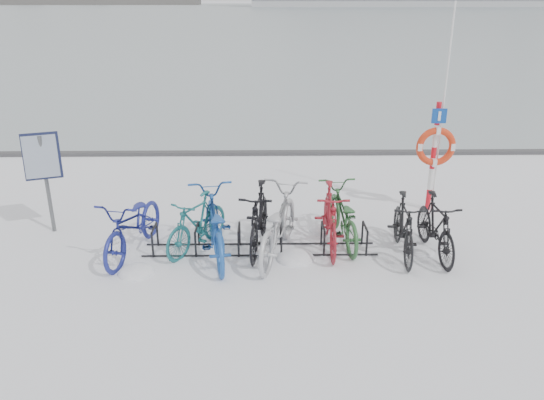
{
  "coord_description": "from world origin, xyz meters",
  "views": [
    {
      "loc": [
        0.08,
        -8.24,
        4.12
      ],
      "look_at": [
        0.21,
        0.6,
        0.7
      ],
      "focal_mm": 35.0,
      "sensor_mm": 36.0,
      "label": 1
    }
  ],
  "objects": [
    {
      "name": "bike_5",
      "position": [
        1.21,
        0.17,
        0.57
      ],
      "size": [
        0.57,
        1.89,
        1.13
      ],
      "primitive_type": "imported",
      "rotation": [
        0.0,
        0.0,
        -0.02
      ],
      "color": "maroon",
      "rests_on": "ground"
    },
    {
      "name": "bike_2",
      "position": [
        -0.76,
        -0.13,
        0.57
      ],
      "size": [
        1.15,
        2.29,
        1.15
      ],
      "primitive_type": "imported",
      "rotation": [
        0.0,
        0.0,
        3.32
      ],
      "color": "#1E51A4",
      "rests_on": "ground"
    },
    {
      "name": "quay_edge",
      "position": [
        0.0,
        5.9,
        0.05
      ],
      "size": [
        400.0,
        0.25,
        0.1
      ],
      "primitive_type": "cube",
      "color": "#3F3F42",
      "rests_on": "ground"
    },
    {
      "name": "bike_3",
      "position": [
        -0.02,
        0.15,
        0.58
      ],
      "size": [
        0.8,
        1.98,
        1.16
      ],
      "primitive_type": "imported",
      "rotation": [
        0.0,
        0.0,
        -0.14
      ],
      "color": "black",
      "rests_on": "ground"
    },
    {
      "name": "bike_4",
      "position": [
        0.29,
        -0.11,
        0.59
      ],
      "size": [
        1.34,
        2.36,
        1.17
      ],
      "primitive_type": "imported",
      "rotation": [
        0.0,
        0.0,
        2.87
      ],
      "color": "#ADB0B5",
      "rests_on": "ground"
    },
    {
      "name": "bike_0",
      "position": [
        -2.13,
        -0.01,
        0.54
      ],
      "size": [
        1.15,
        2.17,
        1.08
      ],
      "primitive_type": "imported",
      "rotation": [
        0.0,
        0.0,
        -0.22
      ],
      "color": "navy",
      "rests_on": "ground"
    },
    {
      "name": "ice_sheet",
      "position": [
        0.0,
        155.0,
        0.01
      ],
      "size": [
        400.0,
        298.0,
        0.02
      ],
      "primitive_type": "cube",
      "color": "#A5B3BA",
      "rests_on": "ground"
    },
    {
      "name": "bike_rack",
      "position": [
        0.0,
        0.0,
        0.18
      ],
      "size": [
        4.0,
        0.48,
        0.46
      ],
      "color": "black",
      "rests_on": "ground"
    },
    {
      "name": "bike_7",
      "position": [
        2.42,
        -0.14,
        0.53
      ],
      "size": [
        0.62,
        1.78,
        1.05
      ],
      "primitive_type": "imported",
      "rotation": [
        0.0,
        0.0,
        -0.07
      ],
      "color": "black",
      "rests_on": "ground"
    },
    {
      "name": "lifebuoy_station",
      "position": [
        3.44,
        1.76,
        1.36
      ],
      "size": [
        0.78,
        0.22,
        4.04
      ],
      "color": "red",
      "rests_on": "ground"
    },
    {
      "name": "bike_8",
      "position": [
        2.96,
        -0.14,
        0.53
      ],
      "size": [
        0.58,
        1.77,
        1.05
      ],
      "primitive_type": "imported",
      "rotation": [
        0.0,
        0.0,
        0.05
      ],
      "color": "black",
      "rests_on": "ground"
    },
    {
      "name": "snow_drifts",
      "position": [
        -0.0,
        -0.11,
        0.0
      ],
      "size": [
        5.73,
        2.11,
        0.23
      ],
      "color": "white",
      "rests_on": "ground"
    },
    {
      "name": "bike_6",
      "position": [
        1.46,
        0.41,
        0.51
      ],
      "size": [
        0.87,
        2.02,
        1.03
      ],
      "primitive_type": "imported",
      "rotation": [
        0.0,
        0.0,
        3.24
      ],
      "color": "#2C5F31",
      "rests_on": "ground"
    },
    {
      "name": "bike_1",
      "position": [
        -1.09,
        0.13,
        0.5
      ],
      "size": [
        1.25,
        1.67,
        1.0
      ],
      "primitive_type": "imported",
      "rotation": [
        0.0,
        0.0,
        -0.53
      ],
      "color": "#1B6167",
      "rests_on": "ground"
    },
    {
      "name": "info_board",
      "position": [
        -3.87,
        0.85,
        1.35
      ],
      "size": [
        0.67,
        0.43,
        1.88
      ],
      "rotation": [
        0.0,
        0.0,
        0.34
      ],
      "color": "#595B5E",
      "rests_on": "ground"
    },
    {
      "name": "ground",
      "position": [
        0.0,
        0.0,
        0.0
      ],
      "size": [
        900.0,
        900.0,
        0.0
      ],
      "primitive_type": "plane",
      "color": "white",
      "rests_on": "ground"
    }
  ]
}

